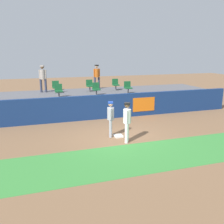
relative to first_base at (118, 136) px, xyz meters
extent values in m
plane|color=brown|center=(0.08, -0.08, -0.04)|extent=(60.00, 60.00, 0.00)
cube|color=#388438|center=(0.08, -2.50, -0.04)|extent=(18.00, 2.80, 0.01)
cube|color=white|center=(0.00, 0.00, 0.00)|extent=(0.40, 0.40, 0.08)
cylinder|color=white|center=(0.21, -0.62, 0.41)|extent=(0.15, 0.15, 0.89)
cylinder|color=white|center=(0.06, -0.91, 0.41)|extent=(0.15, 0.15, 0.89)
cylinder|color=white|center=(0.13, -0.76, 1.17)|extent=(0.47, 0.47, 0.63)
sphere|color=brown|center=(0.13, -0.76, 1.66)|extent=(0.23, 0.23, 0.23)
cube|color=black|center=(0.13, -0.76, 1.74)|extent=(0.33, 0.33, 0.08)
cylinder|color=white|center=(0.23, -0.58, 1.19)|extent=(0.09, 0.09, 0.59)
cylinder|color=white|center=(0.03, -0.95, 1.19)|extent=(0.09, 0.09, 0.59)
ellipsoid|color=brown|center=(0.32, -0.62, 0.93)|extent=(0.20, 0.23, 0.28)
cylinder|color=#9EA3AD|center=(-0.29, 0.32, 0.38)|extent=(0.14, 0.14, 0.84)
cylinder|color=#9EA3AD|center=(-0.39, 0.03, 0.38)|extent=(0.14, 0.14, 0.84)
cylinder|color=#9EA3AD|center=(-0.34, 0.18, 1.09)|extent=(0.41, 0.41, 0.59)
sphere|color=tan|center=(-0.34, 0.18, 1.56)|extent=(0.22, 0.22, 0.22)
cube|color=#193899|center=(-0.34, 0.18, 1.63)|extent=(0.29, 0.29, 0.08)
cylinder|color=#9EA3AD|center=(-0.28, 0.36, 1.11)|extent=(0.09, 0.09, 0.55)
cylinder|color=#9EA3AD|center=(-0.40, -0.01, 1.11)|extent=(0.09, 0.09, 0.55)
cube|color=navy|center=(0.08, 3.49, 0.70)|extent=(18.00, 0.24, 1.48)
cube|color=orange|center=(2.90, 3.36, 0.70)|extent=(1.50, 0.02, 0.89)
cube|color=#59595E|center=(0.08, 6.06, 0.56)|extent=(18.00, 4.80, 1.21)
cylinder|color=#4C4C51|center=(-2.22, 4.86, 1.37)|extent=(0.08, 0.08, 0.40)
cube|color=#19592D|center=(-2.22, 4.86, 1.57)|extent=(0.47, 0.44, 0.08)
cube|color=#19592D|center=(-2.22, 5.05, 1.81)|extent=(0.47, 0.06, 0.40)
cylinder|color=#4C4C51|center=(0.19, 4.86, 1.37)|extent=(0.08, 0.08, 0.40)
cube|color=#19592D|center=(0.19, 4.86, 1.57)|extent=(0.46, 0.44, 0.08)
cube|color=#19592D|center=(0.19, 5.05, 1.81)|extent=(0.46, 0.06, 0.40)
cylinder|color=#4C4C51|center=(-2.22, 6.66, 1.37)|extent=(0.08, 0.08, 0.40)
cube|color=#19592D|center=(-2.22, 6.66, 1.57)|extent=(0.46, 0.44, 0.08)
cube|color=#19592D|center=(-2.22, 6.85, 1.81)|extent=(0.46, 0.06, 0.40)
cylinder|color=#4C4C51|center=(0.18, 6.66, 1.37)|extent=(0.08, 0.08, 0.40)
cube|color=#19592D|center=(0.18, 6.66, 1.57)|extent=(0.46, 0.44, 0.08)
cube|color=#19592D|center=(0.18, 6.85, 1.81)|extent=(0.46, 0.06, 0.40)
cylinder|color=#4C4C51|center=(2.16, 6.66, 1.37)|extent=(0.08, 0.08, 0.40)
cube|color=#19592D|center=(2.16, 6.66, 1.57)|extent=(0.45, 0.44, 0.08)
cube|color=#19592D|center=(2.16, 6.85, 1.81)|extent=(0.45, 0.06, 0.40)
cylinder|color=#4C4C51|center=(2.42, 4.86, 1.37)|extent=(0.08, 0.08, 0.40)
cube|color=#19592D|center=(2.42, 4.86, 1.57)|extent=(0.46, 0.44, 0.08)
cube|color=#19592D|center=(2.42, 5.05, 1.81)|extent=(0.46, 0.06, 0.40)
cylinder|color=#33384C|center=(-2.86, 7.29, 1.63)|extent=(0.16, 0.16, 0.92)
cylinder|color=#33384C|center=(-3.17, 7.41, 1.63)|extent=(0.16, 0.16, 0.92)
cylinder|color=#A5998C|center=(-3.01, 7.35, 2.42)|extent=(0.46, 0.46, 0.65)
sphere|color=brown|center=(-3.01, 7.35, 2.93)|extent=(0.24, 0.24, 0.24)
cube|color=#A5998C|center=(-3.01, 7.35, 3.01)|extent=(0.33, 0.33, 0.08)
cylinder|color=#A5998C|center=(-2.81, 7.27, 2.44)|extent=(0.09, 0.09, 0.61)
cylinder|color=#A5998C|center=(-3.21, 7.43, 2.44)|extent=(0.09, 0.09, 0.61)
cylinder|color=#33384C|center=(1.18, 7.88, 1.62)|extent=(0.15, 0.15, 0.90)
cylinder|color=#33384C|center=(0.85, 7.85, 1.62)|extent=(0.15, 0.15, 0.90)
cylinder|color=#BF5919|center=(1.02, 7.87, 2.39)|extent=(0.38, 0.38, 0.64)
sphere|color=beige|center=(1.02, 7.87, 2.88)|extent=(0.24, 0.24, 0.24)
cube|color=black|center=(1.02, 7.87, 2.96)|extent=(0.27, 0.27, 0.08)
cylinder|color=#BF5919|center=(1.23, 7.89, 2.41)|extent=(0.09, 0.09, 0.59)
cylinder|color=#BF5919|center=(0.81, 7.85, 2.41)|extent=(0.09, 0.09, 0.59)
camera|label=1|loc=(-3.83, -10.70, 3.94)|focal=39.82mm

